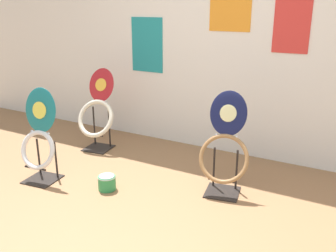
{
  "coord_description": "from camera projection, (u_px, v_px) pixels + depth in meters",
  "views": [
    {
      "loc": [
        1.31,
        -1.55,
        1.54
      ],
      "look_at": [
        -0.15,
        1.07,
        0.55
      ],
      "focal_mm": 40.0,
      "sensor_mm": 36.0,
      "label": 1
    }
  ],
  "objects": [
    {
      "name": "wall_back",
      "position": [
        231.0,
        28.0,
        3.71
      ],
      "size": [
        8.0,
        0.07,
        2.6
      ],
      "color": "silver",
      "rests_on": "ground_plane"
    },
    {
      "name": "paint_can",
      "position": [
        107.0,
        182.0,
        3.23
      ],
      "size": [
        0.16,
        0.16,
        0.13
      ],
      "color": "#2D8E4C",
      "rests_on": "ground_plane"
    },
    {
      "name": "toilet_seat_display_teal_sax",
      "position": [
        39.0,
        139.0,
        3.31
      ],
      "size": [
        0.37,
        0.31,
        0.84
      ],
      "color": "black",
      "rests_on": "ground_plane"
    },
    {
      "name": "toilet_seat_display_navy_moon",
      "position": [
        225.0,
        149.0,
        3.09
      ],
      "size": [
        0.45,
        0.37,
        0.86
      ],
      "color": "black",
      "rests_on": "ground_plane"
    },
    {
      "name": "toilet_seat_display_crimson_swirl",
      "position": [
        97.0,
        114.0,
        4.05
      ],
      "size": [
        0.45,
        0.39,
        0.87
      ],
      "color": "black",
      "rests_on": "ground_plane"
    }
  ]
}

